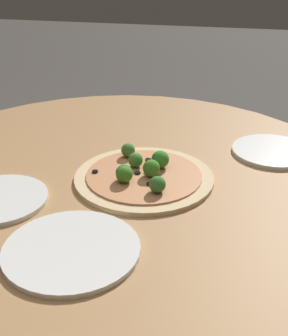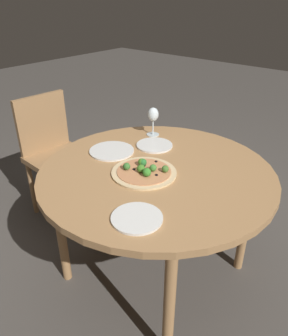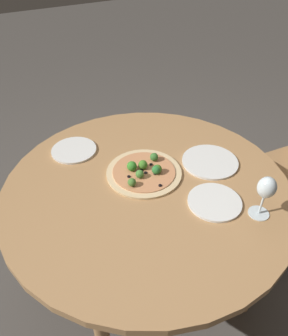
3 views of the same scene
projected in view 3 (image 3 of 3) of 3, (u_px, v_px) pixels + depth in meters
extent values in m
plane|color=#4C4742|center=(146.00, 280.00, 1.79)|extent=(12.00, 12.00, 0.00)
cylinder|color=#A87A4C|center=(147.00, 188.00, 1.35)|extent=(1.18, 1.18, 0.03)
cylinder|color=#A87A4C|center=(51.00, 218.00, 1.69)|extent=(0.05, 0.05, 0.67)
cylinder|color=#A87A4C|center=(172.00, 175.00, 1.95)|extent=(0.05, 0.05, 0.67)
cylinder|color=#A87A4C|center=(258.00, 270.00, 1.45)|extent=(0.05, 0.05, 0.67)
cylinder|color=#997047|center=(241.00, 194.00, 2.00)|extent=(0.04, 0.04, 0.43)
cylinder|color=#997047|center=(280.00, 234.00, 1.76)|extent=(0.04, 0.04, 0.43)
cylinder|color=#997047|center=(284.00, 179.00, 2.11)|extent=(0.04, 0.04, 0.43)
cylinder|color=#DBBC89|center=(144.00, 173.00, 1.39)|extent=(0.32, 0.32, 0.01)
cylinder|color=tan|center=(144.00, 171.00, 1.39)|extent=(0.27, 0.27, 0.00)
sphere|color=#417F25|center=(157.00, 169.00, 1.36)|extent=(0.04, 0.04, 0.04)
sphere|color=#407B26|center=(143.00, 165.00, 1.39)|extent=(0.04, 0.04, 0.04)
sphere|color=#378229|center=(132.00, 166.00, 1.38)|extent=(0.04, 0.04, 0.04)
sphere|color=#437E33|center=(140.00, 174.00, 1.34)|extent=(0.03, 0.03, 0.03)
sphere|color=#44712E|center=(132.00, 182.00, 1.30)|extent=(0.03, 0.03, 0.03)
sphere|color=#38702E|center=(154.00, 157.00, 1.43)|extent=(0.04, 0.04, 0.04)
sphere|color=#2B7331|center=(156.00, 170.00, 1.36)|extent=(0.04, 0.04, 0.04)
cylinder|color=black|center=(146.00, 173.00, 1.37)|extent=(0.01, 0.01, 0.00)
cylinder|color=black|center=(160.00, 185.00, 1.31)|extent=(0.01, 0.01, 0.00)
cylinder|color=black|center=(129.00, 177.00, 1.35)|extent=(0.01, 0.01, 0.00)
cylinder|color=black|center=(142.00, 170.00, 1.38)|extent=(0.01, 0.01, 0.00)
cylinder|color=black|center=(155.00, 174.00, 1.37)|extent=(0.01, 0.01, 0.00)
cylinder|color=black|center=(151.00, 164.00, 1.41)|extent=(0.01, 0.01, 0.00)
cylinder|color=silver|center=(259.00, 213.00, 1.21)|extent=(0.08, 0.08, 0.00)
cylinder|color=silver|center=(261.00, 205.00, 1.18)|extent=(0.01, 0.01, 0.09)
ellipsoid|color=silver|center=(267.00, 187.00, 1.13)|extent=(0.07, 0.07, 0.08)
cylinder|color=silver|center=(211.00, 162.00, 1.45)|extent=(0.25, 0.25, 0.01)
cylinder|color=silver|center=(215.00, 202.00, 1.25)|extent=(0.21, 0.21, 0.01)
cylinder|color=silver|center=(74.00, 150.00, 1.51)|extent=(0.21, 0.21, 0.01)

